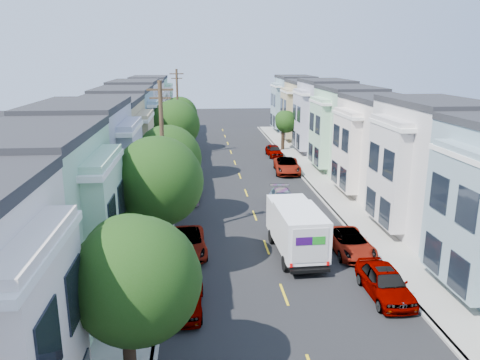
# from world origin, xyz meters

# --- Properties ---
(ground) EXTENTS (160.00, 160.00, 0.00)m
(ground) POSITION_xyz_m (0.00, 0.00, 0.00)
(ground) COLOR black
(ground) RESTS_ON ground
(road_slab) EXTENTS (12.00, 70.00, 0.02)m
(road_slab) POSITION_xyz_m (0.00, 15.00, 0.01)
(road_slab) COLOR black
(road_slab) RESTS_ON ground
(curb_left) EXTENTS (0.30, 70.00, 0.15)m
(curb_left) POSITION_xyz_m (-6.05, 15.00, 0.07)
(curb_left) COLOR gray
(curb_left) RESTS_ON ground
(curb_right) EXTENTS (0.30, 70.00, 0.15)m
(curb_right) POSITION_xyz_m (6.05, 15.00, 0.07)
(curb_right) COLOR gray
(curb_right) RESTS_ON ground
(sidewalk_left) EXTENTS (2.60, 70.00, 0.15)m
(sidewalk_left) POSITION_xyz_m (-7.35, 15.00, 0.07)
(sidewalk_left) COLOR gray
(sidewalk_left) RESTS_ON ground
(sidewalk_right) EXTENTS (2.60, 70.00, 0.15)m
(sidewalk_right) POSITION_xyz_m (7.35, 15.00, 0.07)
(sidewalk_right) COLOR gray
(sidewalk_right) RESTS_ON ground
(centerline) EXTENTS (0.12, 70.00, 0.01)m
(centerline) POSITION_xyz_m (0.00, 15.00, 0.00)
(centerline) COLOR gold
(centerline) RESTS_ON ground
(townhouse_row_left) EXTENTS (5.00, 70.00, 8.50)m
(townhouse_row_left) POSITION_xyz_m (-11.15, 15.00, 0.00)
(townhouse_row_left) COLOR silver
(townhouse_row_left) RESTS_ON ground
(townhouse_row_right) EXTENTS (5.00, 70.00, 8.50)m
(townhouse_row_right) POSITION_xyz_m (11.15, 15.00, 0.00)
(townhouse_row_right) COLOR silver
(townhouse_row_right) RESTS_ON ground
(tree_a) EXTENTS (4.24, 4.24, 6.64)m
(tree_a) POSITION_xyz_m (-6.30, -12.77, 4.49)
(tree_a) COLOR black
(tree_a) RESTS_ON ground
(tree_b) EXTENTS (4.70, 4.70, 7.65)m
(tree_b) POSITION_xyz_m (-6.30, -3.30, 5.28)
(tree_b) COLOR black
(tree_b) RESTS_ON ground
(tree_c) EXTENTS (4.70, 4.70, 6.96)m
(tree_c) POSITION_xyz_m (-6.30, 5.55, 4.59)
(tree_c) COLOR black
(tree_c) RESTS_ON ground
(tree_d) EXTENTS (4.70, 4.70, 7.67)m
(tree_d) POSITION_xyz_m (-6.30, 17.31, 5.30)
(tree_d) COLOR black
(tree_d) RESTS_ON ground
(tree_e) EXTENTS (4.33, 4.33, 6.79)m
(tree_e) POSITION_xyz_m (-6.30, 31.19, 4.60)
(tree_e) COLOR black
(tree_e) RESTS_ON ground
(tree_far_r) EXTENTS (2.78, 2.78, 5.02)m
(tree_far_r) POSITION_xyz_m (6.89, 30.54, 3.57)
(tree_far_r) COLOR black
(tree_far_r) RESTS_ON ground
(utility_pole_near) EXTENTS (1.60, 0.26, 10.00)m
(utility_pole_near) POSITION_xyz_m (-6.30, 2.00, 5.15)
(utility_pole_near) COLOR #42301E
(utility_pole_near) RESTS_ON ground
(utility_pole_far) EXTENTS (1.60, 0.26, 10.00)m
(utility_pole_far) POSITION_xyz_m (-6.30, 28.00, 5.15)
(utility_pole_far) COLOR #42301E
(utility_pole_far) RESTS_ON ground
(fedex_truck) EXTENTS (2.44, 6.34, 3.04)m
(fedex_truck) POSITION_xyz_m (1.57, -1.23, 1.70)
(fedex_truck) COLOR white
(fedex_truck) RESTS_ON ground
(lead_sedan) EXTENTS (2.17, 4.59, 1.34)m
(lead_sedan) POSITION_xyz_m (2.41, 7.76, 0.67)
(lead_sedan) COLOR black
(lead_sedan) RESTS_ON ground
(parked_left_b) EXTENTS (1.80, 4.47, 1.44)m
(parked_left_b) POSITION_xyz_m (-4.90, -6.94, 0.72)
(parked_left_b) COLOR black
(parked_left_b) RESTS_ON ground
(parked_left_c) EXTENTS (2.51, 4.94, 1.34)m
(parked_left_c) POSITION_xyz_m (-4.90, -0.42, 0.67)
(parked_left_c) COLOR #90939F
(parked_left_c) RESTS_ON ground
(parked_left_d) EXTENTS (2.18, 4.58, 1.34)m
(parked_left_d) POSITION_xyz_m (-4.90, 10.36, 0.67)
(parked_left_d) COLOR #5B0E0C
(parked_left_d) RESTS_ON ground
(parked_right_a) EXTENTS (1.82, 4.75, 1.54)m
(parked_right_a) POSITION_xyz_m (4.90, -6.62, 0.77)
(parked_right_a) COLOR #586065
(parked_right_a) RESTS_ON ground
(parked_right_b) EXTENTS (2.19, 4.72, 1.31)m
(parked_right_b) POSITION_xyz_m (4.90, -1.30, 0.65)
(parked_right_b) COLOR white
(parked_right_b) RESTS_ON ground
(parked_right_c) EXTENTS (2.96, 5.58, 1.49)m
(parked_right_c) POSITION_xyz_m (4.90, 18.86, 0.75)
(parked_right_c) COLOR black
(parked_right_c) RESTS_ON ground
(parked_right_d) EXTENTS (1.78, 4.28, 1.37)m
(parked_right_d) POSITION_xyz_m (4.90, 27.00, 0.68)
(parked_right_d) COLOR #0A1133
(parked_right_d) RESTS_ON ground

